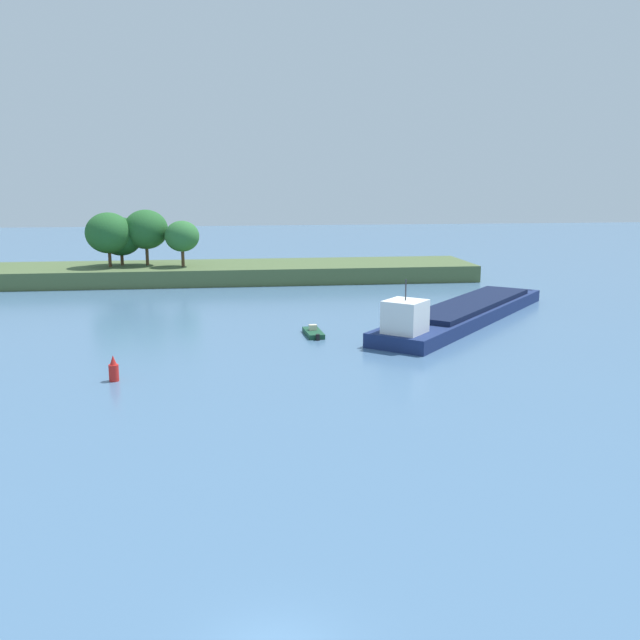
% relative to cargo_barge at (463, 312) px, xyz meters
% --- Properties ---
extents(treeline_island, '(88.71, 13.59, 10.00)m').
position_rel_cargo_barge_xyz_m(treeline_island, '(-34.91, 33.12, 1.50)').
color(treeline_island, '#4C6038').
rests_on(treeline_island, ground).
extents(cargo_barge, '(25.14, 27.93, 5.87)m').
position_rel_cargo_barge_xyz_m(cargo_barge, '(0.00, 0.00, 0.00)').
color(cargo_barge, navy).
rests_on(cargo_barge, ground).
extents(small_motorboat, '(1.68, 4.24, 0.94)m').
position_rel_cargo_barge_xyz_m(small_motorboat, '(-15.69, -4.30, -0.71)').
color(small_motorboat, '#19472D').
rests_on(small_motorboat, ground).
extents(channel_buoy_red, '(0.70, 0.70, 1.90)m').
position_rel_cargo_barge_xyz_m(channel_buoy_red, '(-31.63, -17.28, -0.16)').
color(channel_buoy_red, red).
rests_on(channel_buoy_red, ground).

